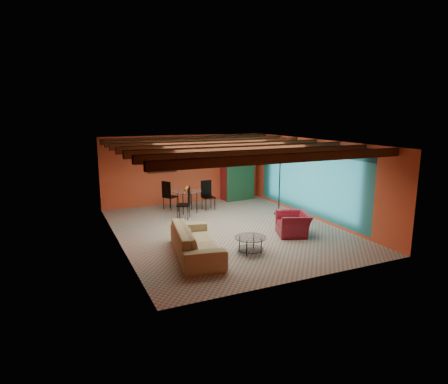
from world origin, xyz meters
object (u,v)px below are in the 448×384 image
sofa (196,241)px  dining_table (187,197)px  armchair (293,224)px  potted_plant (238,140)px  coffee_table (250,244)px  vase (187,180)px  floor_lamp (279,186)px  armoire (237,173)px

sofa → dining_table: size_ratio=1.21×
armchair → dining_table: bearing=-131.2°
sofa → dining_table: (1.21, 4.15, 0.18)m
sofa → potted_plant: (3.82, 5.37, 2.09)m
armchair → coffee_table: 1.99m
dining_table → potted_plant: (2.62, 1.22, 1.92)m
vase → floor_lamp: bearing=-28.8°
sofa → coffee_table: sofa is taller
armchair → coffee_table: size_ratio=1.24×
floor_lamp → potted_plant: bearing=95.4°
armchair → sofa: bearing=-62.3°
dining_table → armoire: 2.94m
potted_plant → armoire: bearing=0.0°
armchair → armoire: (0.63, 4.99, 0.78)m
coffee_table → floor_lamp: floor_lamp is taller
armchair → floor_lamp: size_ratio=0.50×
vase → sofa: bearing=-106.2°
sofa → armchair: bearing=-73.3°
armchair → armoire: armoire is taller
armoire → armchair: bearing=-101.7°
floor_lamp → armoire: bearing=95.4°
coffee_table → vase: vase is taller
dining_table → armoire: (2.62, 1.22, 0.56)m
armchair → vase: size_ratio=5.02×
sofa → dining_table: bearing=-6.2°
dining_table → floor_lamp: bearing=-28.8°
floor_lamp → sofa: bearing=-147.9°
sofa → armoire: 6.63m
potted_plant → vase: size_ratio=2.48×
armchair → vase: (-1.98, 3.78, 0.87)m
sofa → potted_plant: potted_plant is taller
armchair → potted_plant: size_ratio=2.02×
sofa → armoire: size_ratio=1.16×
potted_plant → coffee_table: bearing=-113.3°
coffee_table → potted_plant: 6.65m
sofa → vase: 4.40m
dining_table → sofa: bearing=-106.2°
coffee_table → armoire: 6.32m
floor_lamp → potted_plant: (-0.27, 2.80, 1.44)m
armoire → dining_table: bearing=-159.6°
armchair → coffee_table: bearing=-46.6°
floor_lamp → vase: (-2.88, 1.58, 0.17)m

